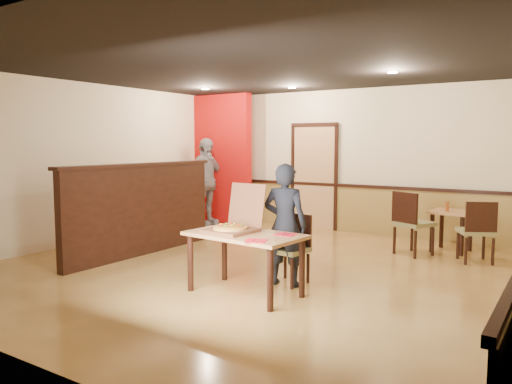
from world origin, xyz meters
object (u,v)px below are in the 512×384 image
at_px(main_table, 245,242).
at_px(side_chair_left, 411,221).
at_px(pizza_box, 233,226).
at_px(diner_chair, 292,246).
at_px(side_table, 452,221).
at_px(diner, 285,225).
at_px(side_chair_right, 477,229).
at_px(passerby, 205,182).
at_px(condiment, 447,206).

xyz_separation_m(main_table, side_chair_left, (1.05, 3.08, -0.06)).
bearing_deg(pizza_box, diner_chair, 65.07).
distance_m(main_table, side_table, 4.00).
height_order(main_table, diner, diner).
distance_m(main_table, diner, 0.63).
relative_size(diner_chair, side_chair_right, 0.94).
xyz_separation_m(diner_chair, passerby, (-3.66, 2.86, 0.46)).
relative_size(diner_chair, side_chair_left, 0.86).
distance_m(diner_chair, side_table, 3.25).
bearing_deg(main_table, side_chair_left, 76.46).
height_order(diner_chair, condiment, diner_chair).
distance_m(diner_chair, diner, 0.32).
bearing_deg(main_table, side_table, 72.79).
bearing_deg(side_table, main_table, -112.47).
bearing_deg(main_table, diner_chair, 78.43).
height_order(side_table, condiment, condiment).
height_order(diner_chair, diner, diner).
bearing_deg(condiment, side_table, 60.97).
xyz_separation_m(diner_chair, side_chair_left, (0.83, 2.35, 0.08)).
bearing_deg(passerby, pizza_box, -130.79).
xyz_separation_m(side_chair_left, side_table, (0.48, 0.62, -0.05)).
xyz_separation_m(main_table, diner_chair, (0.22, 0.72, -0.14)).
distance_m(main_table, passerby, 4.98).
bearing_deg(side_chair_right, diner_chair, 25.34).
xyz_separation_m(main_table, passerby, (-3.44, 3.58, 0.32)).
bearing_deg(side_chair_right, pizza_box, 26.94).
height_order(main_table, side_chair_left, side_chair_left).
relative_size(side_chair_left, diner, 0.66).
bearing_deg(diner, side_chair_left, -119.58).
height_order(main_table, side_chair_right, side_chair_right).
distance_m(passerby, condiment, 4.92).
bearing_deg(pizza_box, main_table, -2.67).
bearing_deg(diner, passerby, -50.40).
bearing_deg(pizza_box, diner, 60.09).
bearing_deg(pizza_box, side_chair_left, 72.82).
bearing_deg(passerby, side_chair_left, -89.77).
relative_size(main_table, condiment, 8.91).
bearing_deg(side_table, diner, -113.02).
relative_size(side_chair_left, side_table, 1.47).
bearing_deg(side_chair_right, main_table, 29.42).
bearing_deg(diner, side_chair_right, -136.72).
bearing_deg(main_table, passerby, 139.14).
bearing_deg(main_table, pizza_box, 177.88).
height_order(side_table, passerby, passerby).
bearing_deg(side_table, condiment, -119.03).
bearing_deg(passerby, diner, -122.79).
distance_m(diner_chair, passerby, 4.67).
distance_m(side_chair_left, side_chair_right, 0.96).
bearing_deg(main_table, condiment, 72.99).
bearing_deg(diner, diner_chair, -106.64).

